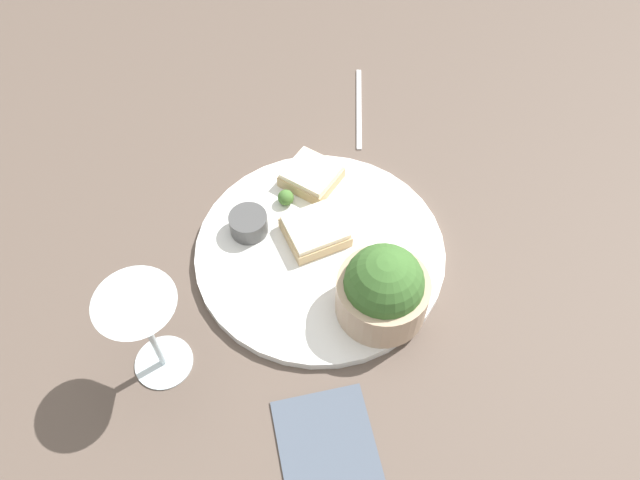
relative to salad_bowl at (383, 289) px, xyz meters
The scene contains 10 objects.
ground_plane 0.13m from the salad_bowl, 133.97° to the left, with size 4.00×4.00×0.00m, color brown.
dinner_plate 0.13m from the salad_bowl, 133.97° to the left, with size 0.34×0.34×0.01m.
salad_bowl is the anchor object (origin of this frame).
sauce_ramekin 0.22m from the salad_bowl, 148.94° to the left, with size 0.05×0.05×0.03m.
cheese_toast_near 0.14m from the salad_bowl, 130.65° to the left, with size 0.11×0.10×0.03m.
cheese_toast_far 0.23m from the salad_bowl, 116.86° to the left, with size 0.10×0.10×0.03m.
wine_glass 0.28m from the salad_bowl, 161.60° to the right, with size 0.09×0.09×0.15m.
garnish 0.22m from the salad_bowl, 130.19° to the left, with size 0.02×0.02×0.02m.
napkin 0.20m from the salad_bowl, 106.08° to the right, with size 0.15×0.18×0.01m.
fork 0.38m from the salad_bowl, 95.77° to the left, with size 0.01×0.19×0.01m.
Camera 1 is at (0.03, -0.48, 0.72)m, focal length 35.00 mm.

